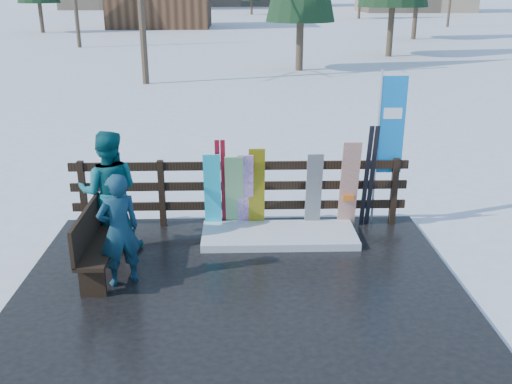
{
  "coord_description": "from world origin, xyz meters",
  "views": [
    {
      "loc": [
        0.01,
        -6.77,
        3.89
      ],
      "look_at": [
        0.24,
        1.0,
        1.1
      ],
      "focal_mm": 40.0,
      "sensor_mm": 36.0,
      "label": 1
    }
  ],
  "objects_px": {
    "person_back": "(109,192)",
    "snowboard_0": "(213,192)",
    "rental_flag": "(388,131)",
    "bench": "(96,241)",
    "snowboard_2": "(257,189)",
    "person_front": "(119,230)",
    "snowboard_3": "(245,192)",
    "snowboard_1": "(234,193)",
    "snowboard_4": "(314,192)",
    "snowboard_5": "(349,186)"
  },
  "relations": [
    {
      "from": "snowboard_5",
      "to": "bench",
      "type": "bearing_deg",
      "value": -158.07
    },
    {
      "from": "snowboard_2",
      "to": "person_front",
      "type": "height_order",
      "value": "person_front"
    },
    {
      "from": "snowboard_0",
      "to": "snowboard_3",
      "type": "relative_size",
      "value": 0.98
    },
    {
      "from": "bench",
      "to": "snowboard_3",
      "type": "distance_m",
      "value": 2.59
    },
    {
      "from": "snowboard_2",
      "to": "snowboard_3",
      "type": "height_order",
      "value": "snowboard_2"
    },
    {
      "from": "snowboard_2",
      "to": "snowboard_3",
      "type": "xyz_separation_m",
      "value": [
        -0.18,
        0.0,
        -0.04
      ]
    },
    {
      "from": "snowboard_0",
      "to": "snowboard_2",
      "type": "distance_m",
      "value": 0.72
    },
    {
      "from": "bench",
      "to": "person_front",
      "type": "xyz_separation_m",
      "value": [
        0.39,
        -0.24,
        0.27
      ]
    },
    {
      "from": "bench",
      "to": "rental_flag",
      "type": "distance_m",
      "value": 4.9
    },
    {
      "from": "bench",
      "to": "person_front",
      "type": "height_order",
      "value": "person_front"
    },
    {
      "from": "snowboard_1",
      "to": "rental_flag",
      "type": "distance_m",
      "value": 2.71
    },
    {
      "from": "snowboard_5",
      "to": "person_front",
      "type": "relative_size",
      "value": 0.98
    },
    {
      "from": "snowboard_1",
      "to": "rental_flag",
      "type": "xyz_separation_m",
      "value": [
        2.52,
        0.27,
        0.95
      ]
    },
    {
      "from": "bench",
      "to": "snowboard_1",
      "type": "distance_m",
      "value": 2.44
    },
    {
      "from": "snowboard_3",
      "to": "snowboard_4",
      "type": "relative_size",
      "value": 1.03
    },
    {
      "from": "snowboard_4",
      "to": "snowboard_0",
      "type": "bearing_deg",
      "value": 180.0
    },
    {
      "from": "snowboard_5",
      "to": "rental_flag",
      "type": "xyz_separation_m",
      "value": [
        0.65,
        0.27,
        0.84
      ]
    },
    {
      "from": "person_back",
      "to": "snowboard_0",
      "type": "bearing_deg",
      "value": -159.59
    },
    {
      "from": "snowboard_2",
      "to": "person_back",
      "type": "distance_m",
      "value": 2.34
    },
    {
      "from": "rental_flag",
      "to": "person_back",
      "type": "distance_m",
      "value": 4.54
    },
    {
      "from": "bench",
      "to": "person_back",
      "type": "bearing_deg",
      "value": 87.52
    },
    {
      "from": "snowboard_1",
      "to": "snowboard_4",
      "type": "bearing_deg",
      "value": 0.0
    },
    {
      "from": "snowboard_4",
      "to": "rental_flag",
      "type": "height_order",
      "value": "rental_flag"
    },
    {
      "from": "snowboard_3",
      "to": "person_front",
      "type": "bearing_deg",
      "value": -133.87
    },
    {
      "from": "person_front",
      "to": "snowboard_2",
      "type": "bearing_deg",
      "value": -167.13
    },
    {
      "from": "person_front",
      "to": "snowboard_0",
      "type": "bearing_deg",
      "value": -153.65
    },
    {
      "from": "person_back",
      "to": "person_front",
      "type": "bearing_deg",
      "value": 104.64
    },
    {
      "from": "snowboard_0",
      "to": "snowboard_3",
      "type": "distance_m",
      "value": 0.54
    },
    {
      "from": "person_front",
      "to": "person_back",
      "type": "height_order",
      "value": "person_back"
    },
    {
      "from": "snowboard_2",
      "to": "snowboard_4",
      "type": "xyz_separation_m",
      "value": [
        0.93,
        0.0,
        -0.05
      ]
    },
    {
      "from": "bench",
      "to": "snowboard_2",
      "type": "relative_size",
      "value": 1.04
    },
    {
      "from": "bench",
      "to": "snowboard_4",
      "type": "relative_size",
      "value": 1.12
    },
    {
      "from": "snowboard_1",
      "to": "snowboard_5",
      "type": "bearing_deg",
      "value": 0.0
    },
    {
      "from": "rental_flag",
      "to": "person_back",
      "type": "xyz_separation_m",
      "value": [
        -4.39,
        -0.92,
        -0.67
      ]
    },
    {
      "from": "snowboard_2",
      "to": "person_back",
      "type": "bearing_deg",
      "value": -163.71
    },
    {
      "from": "snowboard_1",
      "to": "snowboard_4",
      "type": "xyz_separation_m",
      "value": [
        1.3,
        0.0,
        0.0
      ]
    },
    {
      "from": "snowboard_4",
      "to": "snowboard_5",
      "type": "xyz_separation_m",
      "value": [
        0.58,
        0.0,
        0.1
      ]
    },
    {
      "from": "bench",
      "to": "snowboard_0",
      "type": "xyz_separation_m",
      "value": [
        1.55,
        1.52,
        0.15
      ]
    },
    {
      "from": "snowboard_5",
      "to": "person_back",
      "type": "height_order",
      "value": "person_back"
    },
    {
      "from": "snowboard_0",
      "to": "snowboard_2",
      "type": "height_order",
      "value": "snowboard_2"
    },
    {
      "from": "rental_flag",
      "to": "person_back",
      "type": "height_order",
      "value": "rental_flag"
    },
    {
      "from": "snowboard_2",
      "to": "snowboard_5",
      "type": "height_order",
      "value": "snowboard_5"
    },
    {
      "from": "bench",
      "to": "snowboard_5",
      "type": "height_order",
      "value": "snowboard_5"
    },
    {
      "from": "person_front",
      "to": "person_back",
      "type": "relative_size",
      "value": 0.84
    },
    {
      "from": "snowboard_0",
      "to": "snowboard_1",
      "type": "distance_m",
      "value": 0.35
    },
    {
      "from": "snowboard_4",
      "to": "snowboard_5",
      "type": "height_order",
      "value": "snowboard_5"
    },
    {
      "from": "snowboard_5",
      "to": "person_front",
      "type": "height_order",
      "value": "person_front"
    },
    {
      "from": "snowboard_5",
      "to": "person_front",
      "type": "xyz_separation_m",
      "value": [
        -3.39,
        -1.77,
        0.02
      ]
    },
    {
      "from": "snowboard_0",
      "to": "snowboard_1",
      "type": "xyz_separation_m",
      "value": [
        0.35,
        0.0,
        -0.01
      ]
    },
    {
      "from": "person_front",
      "to": "snowboard_5",
      "type": "bearing_deg",
      "value": 177.18
    }
  ]
}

